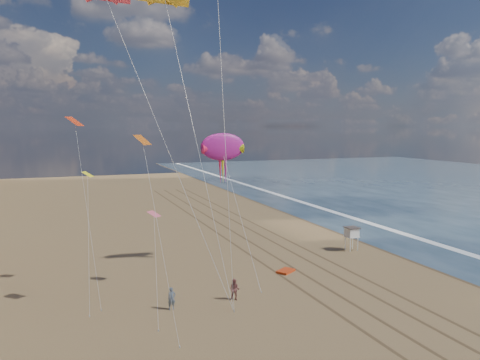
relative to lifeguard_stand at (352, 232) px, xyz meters
name	(u,v)px	position (x,y,z in m)	size (l,w,h in m)	color
wet_sand	(349,226)	(7.85, 12.02, -2.22)	(260.00, 260.00, 0.00)	#42301E
foam	(372,224)	(12.05, 12.02, -2.22)	(260.00, 260.00, 0.00)	white
tracks	(281,253)	(-8.60, 2.02, -2.22)	(7.68, 120.00, 0.01)	brown
lifeguard_stand	(352,232)	(0.00, 0.00, 0.00)	(1.60, 1.60, 2.89)	white
grounded_kite	(286,271)	(-11.36, -4.83, -2.11)	(1.96, 1.25, 0.22)	red
show_kite	(223,147)	(-16.22, 0.97, 10.59)	(4.74, 5.80, 16.27)	#B61C8D
kite_flyer_a	(172,298)	(-24.64, -10.39, -1.29)	(0.68, 0.45, 1.87)	#4E5865
kite_flyer_b	(235,290)	(-19.06, -10.30, -1.28)	(0.92, 0.71, 1.88)	brown
small_kites	(111,156)	(-28.52, -4.20, 10.23)	(8.53, 9.90, 9.38)	#E25870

